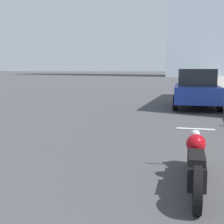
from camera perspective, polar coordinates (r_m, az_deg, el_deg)
The scene contains 5 objects.
motorcycle at distance 4.75m, azimuth 15.07°, elevation -8.86°, with size 0.62×2.31×0.73m.
parked_car_blue at distance 14.36m, azimuth 15.13°, elevation 4.18°, with size 2.16×4.45×1.70m.
parked_car_green at distance 26.75m, azimuth 15.83°, elevation 5.69°, with size 1.92×3.87×1.59m.
parked_car_red at distance 37.20m, azimuth 15.47°, elevation 6.28°, with size 2.06×4.06×1.66m.
parked_car_black at distance 49.63m, azimuth 15.75°, elevation 6.60°, with size 2.16×4.51×1.61m.
Camera 1 is at (3.90, 0.43, 1.71)m, focal length 50.00 mm.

